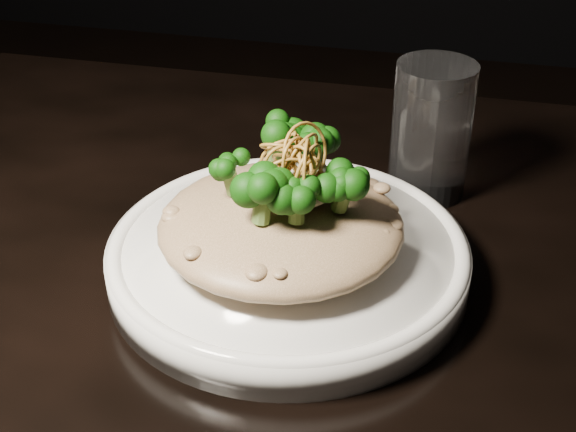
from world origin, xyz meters
name	(u,v)px	position (x,y,z in m)	size (l,w,h in m)	color
table	(367,374)	(0.00, 0.00, 0.67)	(1.10, 0.80, 0.75)	black
plate	(288,259)	(-0.07, 0.01, 0.76)	(0.28, 0.28, 0.03)	white
risotto	(281,225)	(-0.07, 0.01, 0.80)	(0.19, 0.19, 0.04)	brown
broccoli	(288,171)	(-0.07, 0.01, 0.84)	(0.12, 0.12, 0.04)	black
cheese	(294,185)	(-0.07, 0.02, 0.83)	(0.07, 0.07, 0.02)	silver
shallots	(296,158)	(-0.06, 0.01, 0.86)	(0.05, 0.05, 0.03)	brown
drinking_glass	(431,130)	(0.03, 0.17, 0.81)	(0.07, 0.07, 0.13)	silver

